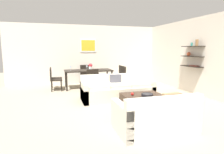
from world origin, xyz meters
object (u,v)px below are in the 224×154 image
(coffee_table, at_px, (144,102))
(wine_glass_foot, at_px, (90,68))
(apple_on_coffee_table, at_px, (132,94))
(dining_chair_left_near, at_px, (54,78))
(dining_chair_right_far, at_px, (118,74))
(loveseat_white, at_px, (155,117))
(decorative_bowl, at_px, (147,95))
(dining_chair_left_far, at_px, (54,77))
(dining_chair_head, at_px, (85,73))
(wine_glass_left_far, at_px, (71,67))
(dining_table, at_px, (88,72))
(centerpiece_vase, at_px, (90,66))
(dining_chair_foot, at_px, (92,79))
(wine_glass_head, at_px, (87,66))
(dining_chair_right_near, at_px, (121,75))
(sofa_beige, at_px, (117,90))

(coffee_table, relative_size, wine_glass_foot, 6.05)
(apple_on_coffee_table, bearing_deg, dining_chair_left_near, 124.57)
(apple_on_coffee_table, bearing_deg, dining_chair_right_far, 77.95)
(loveseat_white, distance_m, decorative_bowl, 1.31)
(dining_chair_left_far, relative_size, dining_chair_left_near, 1.00)
(dining_chair_head, height_order, wine_glass_foot, wine_glass_foot)
(dining_chair_left_near, xyz_separation_m, wine_glass_left_far, (0.67, 0.30, 0.37))
(loveseat_white, xyz_separation_m, wine_glass_foot, (-0.57, 4.17, 0.58))
(decorative_bowl, distance_m, dining_chair_left_near, 3.93)
(decorative_bowl, bearing_deg, dining_table, 106.89)
(apple_on_coffee_table, distance_m, dining_chair_right_far, 3.42)
(loveseat_white, height_order, centerpiece_vase, centerpiece_vase)
(dining_chair_left_far, height_order, dining_chair_foot, same)
(decorative_bowl, relative_size, dining_chair_left_near, 0.36)
(wine_glass_foot, distance_m, wine_glass_left_far, 0.86)
(coffee_table, distance_m, wine_glass_head, 3.81)
(loveseat_white, distance_m, dining_chair_left_near, 4.77)
(dining_chair_foot, bearing_deg, loveseat_white, -81.29)
(dining_chair_head, xyz_separation_m, wine_glass_head, (-0.00, -0.47, 0.36))
(decorative_bowl, height_order, dining_chair_right_far, dining_chair_right_far)
(apple_on_coffee_table, distance_m, dining_chair_left_near, 3.58)
(decorative_bowl, distance_m, dining_chair_head, 4.28)
(dining_chair_right_far, distance_m, centerpiece_vase, 1.34)
(dining_table, distance_m, dining_chair_foot, 0.86)
(apple_on_coffee_table, height_order, dining_table, dining_table)
(decorative_bowl, distance_m, dining_chair_right_near, 3.15)
(loveseat_white, height_order, dining_chair_right_near, dining_chair_right_near)
(dining_chair_right_far, height_order, wine_glass_left_far, wine_glass_left_far)
(dining_chair_head, bearing_deg, sofa_beige, -78.28)
(coffee_table, xyz_separation_m, dining_chair_left_near, (-2.34, 3.05, 0.31))
(sofa_beige, relative_size, wine_glass_left_far, 13.45)
(dining_chair_left_near, bearing_deg, wine_glass_head, 22.61)
(dining_chair_right_far, bearing_deg, dining_chair_foot, -142.89)
(loveseat_white, height_order, wine_glass_head, wine_glass_head)
(apple_on_coffee_table, relative_size, dining_chair_head, 0.09)
(sofa_beige, height_order, dining_chair_right_near, dining_chair_right_near)
(wine_glass_foot, relative_size, wine_glass_head, 1.12)
(apple_on_coffee_table, distance_m, dining_chair_right_near, 3.04)
(apple_on_coffee_table, xyz_separation_m, dining_chair_head, (-0.66, 3.99, 0.08))
(dining_chair_right_near, distance_m, dining_chair_left_near, 2.75)
(apple_on_coffee_table, relative_size, wine_glass_left_far, 0.49)
(wine_glass_foot, height_order, wine_glass_left_far, wine_glass_foot)
(sofa_beige, xyz_separation_m, wine_glass_left_far, (-1.30, 2.14, 0.58))
(sofa_beige, height_order, dining_chair_foot, dining_chair_foot)
(dining_chair_foot, bearing_deg, sofa_beige, -63.41)
(apple_on_coffee_table, xyz_separation_m, dining_chair_left_near, (-2.03, 2.95, 0.08))
(centerpiece_vase, bearing_deg, dining_chair_foot, -96.28)
(dining_chair_head, height_order, dining_chair_foot, same)
(dining_chair_right_far, bearing_deg, decorative_bowl, -95.91)
(dining_chair_left_far, height_order, wine_glass_left_far, wine_glass_left_far)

